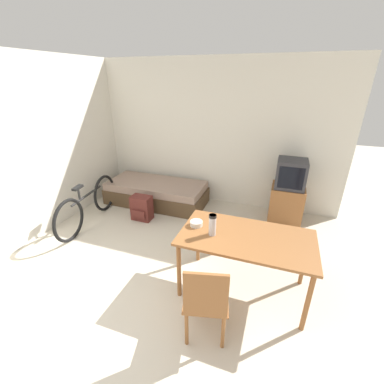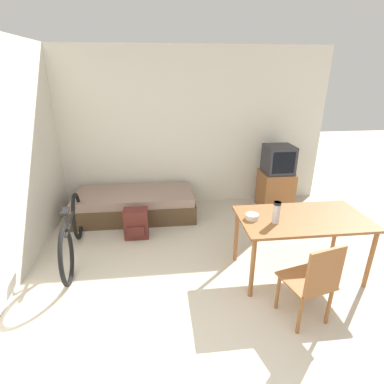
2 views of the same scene
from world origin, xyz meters
name	(u,v)px [view 1 (image 1 of 2)]	position (x,y,z in m)	size (l,w,h in m)	color
ground_plane	(84,359)	(0.00, 0.00, 0.00)	(20.00, 20.00, 0.00)	beige
wall_back	(205,134)	(0.00, 3.66, 1.35)	(5.12, 0.06, 2.70)	silver
wall_left	(42,147)	(-2.09, 1.82, 1.35)	(0.06, 4.63, 2.70)	silver
daybed	(157,193)	(-0.83, 3.11, 0.22)	(1.98, 0.87, 0.44)	#4C3823
tv	(288,194)	(1.64, 3.21, 0.53)	(0.54, 0.51, 1.13)	brown
dining_table	(246,242)	(1.21, 1.34, 0.67)	(1.46, 0.80, 0.75)	brown
wooden_chair	(206,300)	(0.98, 0.57, 0.50)	(0.51, 0.51, 0.90)	brown
bicycle	(88,205)	(-1.55, 2.00, 0.35)	(0.25, 1.72, 0.77)	black
thermos_flask	(212,224)	(0.84, 1.25, 0.89)	(0.08, 0.08, 0.25)	#B7B7BC
mate_bowl	(196,223)	(0.61, 1.37, 0.78)	(0.15, 0.15, 0.06)	beige
backpack	(142,208)	(-0.77, 2.42, 0.22)	(0.35, 0.25, 0.45)	#56231E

